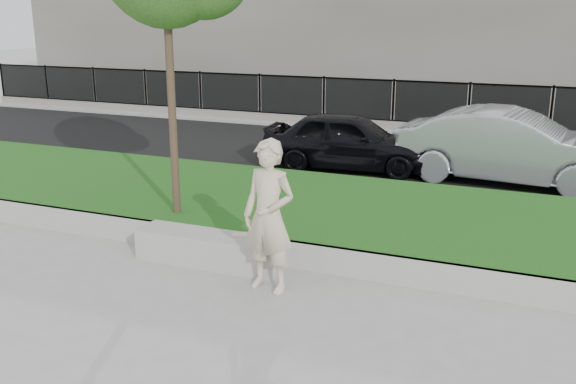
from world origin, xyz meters
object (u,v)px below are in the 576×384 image
at_px(stone_bench, 209,249).
at_px(book, 241,235).
at_px(car_silver, 511,147).
at_px(man, 269,216).
at_px(car_dark, 349,141).

relative_size(stone_bench, book, 8.91).
distance_m(stone_bench, car_silver, 7.29).
xyz_separation_m(stone_bench, book, (0.46, 0.12, 0.24)).
bearing_deg(stone_bench, book, 14.79).
height_order(book, car_silver, car_silver).
relative_size(man, book, 8.15).
distance_m(stone_bench, car_dark, 6.19).
bearing_deg(car_dark, car_silver, -93.08).
relative_size(stone_bench, man, 1.09).
xyz_separation_m(book, car_dark, (-0.28, 6.05, 0.24)).
bearing_deg(man, car_dark, 106.89).
height_order(stone_bench, man, man).
distance_m(stone_bench, book, 0.53).
bearing_deg(man, stone_bench, 166.20).
xyz_separation_m(stone_bench, car_silver, (3.69, 6.26, 0.59)).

